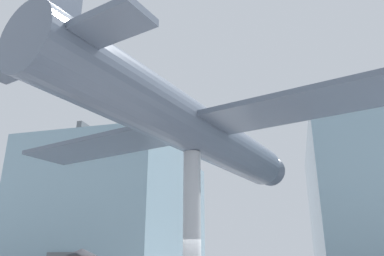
% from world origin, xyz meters
% --- Properties ---
extents(glass_pavilion_left, '(10.25, 14.82, 10.58)m').
position_xyz_m(glass_pavilion_left, '(-9.84, 14.87, 5.00)').
color(glass_pavilion_left, '#7593A3').
rests_on(glass_pavilion_left, ground_plane).
extents(support_pylon_central, '(0.61, 0.61, 5.52)m').
position_xyz_m(support_pylon_central, '(0.00, 0.00, 2.76)').
color(support_pylon_central, '#999EA3').
rests_on(support_pylon_central, ground_plane).
extents(suspended_airplane, '(16.60, 15.58, 3.40)m').
position_xyz_m(suspended_airplane, '(0.08, 0.26, 6.47)').
color(suspended_airplane, '#4C5666').
rests_on(suspended_airplane, support_pylon_central).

